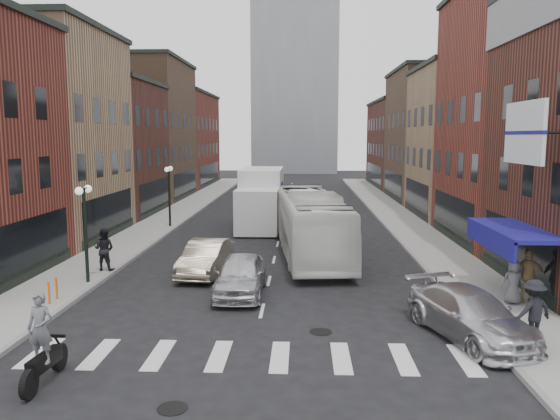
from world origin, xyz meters
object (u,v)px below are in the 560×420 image
Objects in this scene: ped_right_c at (513,282)px; motorcycle_rider at (42,342)px; streetlamp_far at (169,185)px; box_truck at (261,199)px; ped_left_solo at (104,249)px; transit_bus at (311,224)px; bike_rack at (53,291)px; sedan_left_far at (206,258)px; ped_right_b at (528,276)px; billboard_sign at (527,135)px; curb_car at (470,315)px; streetlamp_near at (85,215)px; sedan_left_near at (241,275)px; ped_right_a at (533,310)px.

motorcycle_rider is at bearing 24.64° from ped_right_c.
streetlamp_far reaches higher than box_truck.
transit_bus is at bearing -149.39° from ped_left_solo.
bike_rack is at bearing 117.59° from motorcycle_rider.
sedan_left_far is 13.03m from ped_right_b.
billboard_sign reaches higher than ped_right_b.
streetlamp_far is at bearing -46.02° from ped_right_c.
sedan_left_far is at bearing 154.34° from billboard_sign.
ped_left_solo is at bearing -174.72° from sedan_left_far.
sedan_left_far reaches higher than curb_car.
billboard_sign is at bearing -61.27° from box_truck.
ped_right_b is at bearing 2.02° from bike_rack.
box_truck is at bearing 68.03° from streetlamp_near.
billboard_sign is at bearing -20.37° from sedan_left_far.
ped_left_solo is at bearing -162.50° from transit_bus.
sedan_left_far is (4.54, -12.00, -2.17)m from streetlamp_far.
ped_right_c is (16.34, -4.25, -0.16)m from ped_left_solo.
streetlamp_far is at bearing 133.26° from transit_bus.
billboard_sign is 13.80m from sedan_left_far.
ped_left_solo is at bearing 0.51° from ped_right_b.
sedan_left_far is 12.53m from ped_right_c.
bike_rack is at bearing 95.20° from ped_left_solo.
ped_right_b is (16.92, -4.10, 0.03)m from ped_left_solo.
sedan_left_far is (-4.70, -3.97, -0.91)m from transit_bus.
ped_right_c reaches higher than sedan_left_near.
motorcycle_rider is 1.20× the size of ped_right_b.
ped_right_c is (16.32, -16.25, -1.97)m from streetlamp_far.
ped_left_solo reaches higher than sedan_left_far.
streetlamp_near is 5.41m from sedan_left_far.
sedan_left_near is (6.43, -1.00, -2.14)m from streetlamp_near.
motorcycle_rider is 15.40m from ped_right_c.
box_truck is (6.00, 14.86, -1.00)m from streetlamp_near.
ped_right_a is at bearing -30.19° from sedan_left_far.
ped_right_b is (1.36, 3.75, 0.07)m from ped_right_a.
streetlamp_near is 5.14× the size of bike_rack.
streetlamp_near reaches higher than transit_bus.
ped_left_solo is 1.04× the size of ped_right_a.
motorcycle_rider reaches higher than sedan_left_far.
box_truck is 3.79× the size of motorcycle_rider.
ped_right_a is at bearing -51.93° from streetlamp_far.
sedan_left_near reaches higher than bike_rack.
motorcycle_rider is at bearing -120.15° from transit_bus.
box_truck is (6.00, 0.86, -1.00)m from streetlamp_far.
curb_car is at bearing -20.90° from streetlamp_near.
sedan_left_near is at bearing 67.99° from motorcycle_rider.
ped_right_a is at bearing -67.59° from transit_bus.
sedan_left_near is (-2.81, -6.97, -0.89)m from transit_bus.
box_truck is 4.54× the size of ped_right_b.
streetlamp_near and streetlamp_far have the same top height.
ped_left_solo is (0.18, 4.70, 0.55)m from bike_rack.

